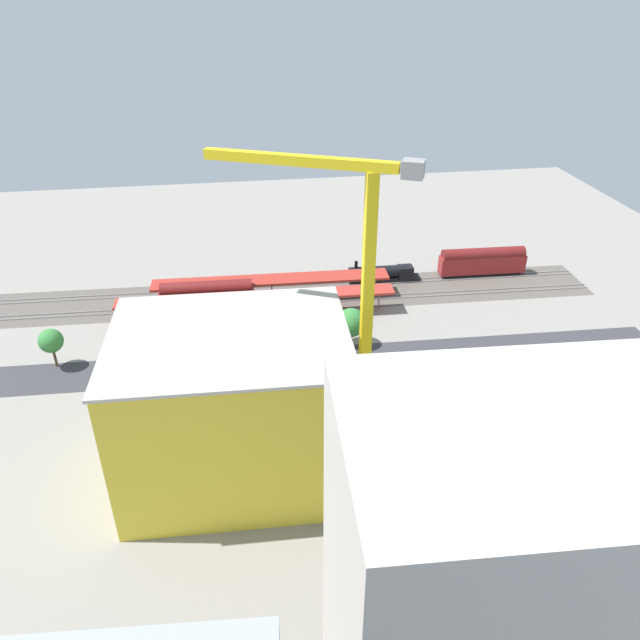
# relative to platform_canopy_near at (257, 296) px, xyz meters

# --- Properties ---
(ground_plane) EXTENTS (203.79, 203.79, 0.00)m
(ground_plane) POSITION_rel_platform_canopy_near_xyz_m (-6.28, 13.22, -4.36)
(ground_plane) COLOR gray
(ground_plane) RESTS_ON ground
(rail_bed) EXTENTS (127.81, 19.25, 0.01)m
(rail_bed) POSITION_rel_platform_canopy_near_xyz_m (-6.28, -8.06, -4.36)
(rail_bed) COLOR #5B544C
(rail_bed) RESTS_ON ground
(street_asphalt) EXTENTS (127.60, 13.39, 0.01)m
(street_asphalt) POSITION_rel_platform_canopy_near_xyz_m (-6.28, 17.11, -4.36)
(street_asphalt) COLOR #38383D
(street_asphalt) RESTS_ON ground
(track_rails) EXTENTS (127.30, 12.82, 0.12)m
(track_rails) POSITION_rel_platform_canopy_near_xyz_m (-6.28, -8.06, -4.18)
(track_rails) COLOR #9E9EA8
(track_rails) RESTS_ON ground
(platform_canopy_near) EXTENTS (53.09, 6.00, 4.62)m
(platform_canopy_near) POSITION_rel_platform_canopy_near_xyz_m (0.00, 0.00, 0.00)
(platform_canopy_near) COLOR #B73328
(platform_canopy_near) RESTS_ON ground
(platform_canopy_far) EXTENTS (47.81, 6.51, 4.42)m
(platform_canopy_far) POSITION_rel_platform_canopy_near_xyz_m (-3.38, -7.19, -0.19)
(platform_canopy_far) COLOR #A82D23
(platform_canopy_far) RESTS_ON ground
(locomotive) EXTENTS (15.54, 3.12, 4.95)m
(locomotive) POSITION_rel_platform_canopy_near_xyz_m (-27.98, -11.49, -2.64)
(locomotive) COLOR black
(locomotive) RESTS_ON ground
(passenger_coach) EXTENTS (19.04, 3.69, 6.25)m
(passenger_coach) POSITION_rel_platform_canopy_near_xyz_m (-49.94, -11.49, -1.07)
(passenger_coach) COLOR black
(passenger_coach) RESTS_ON ground
(freight_coach_far) EXTENTS (18.54, 3.74, 5.99)m
(freight_coach_far) POSITION_rel_platform_canopy_near_xyz_m (9.55, -4.62, -1.22)
(freight_coach_far) COLOR black
(freight_coach_far) RESTS_ON ground
(parked_car_0) EXTENTS (4.42, 1.99, 1.72)m
(parked_car_0) POSITION_rel_platform_canopy_near_xyz_m (-32.68, 20.27, -3.60)
(parked_car_0) COLOR black
(parked_car_0) RESTS_ON ground
(parked_car_1) EXTENTS (4.81, 2.03, 1.67)m
(parked_car_1) POSITION_rel_platform_canopy_near_xyz_m (-23.92, 20.81, -3.62)
(parked_car_1) COLOR black
(parked_car_1) RESTS_ON ground
(parked_car_2) EXTENTS (4.75, 2.15, 1.70)m
(parked_car_2) POSITION_rel_platform_canopy_near_xyz_m (-16.14, 20.31, -3.61)
(parked_car_2) COLOR black
(parked_car_2) RESTS_ON ground
(parked_car_3) EXTENTS (4.58, 1.81, 1.68)m
(parked_car_3) POSITION_rel_platform_canopy_near_xyz_m (-7.48, 20.27, -3.61)
(parked_car_3) COLOR black
(parked_car_3) RESTS_ON ground
(parked_car_4) EXTENTS (4.52, 1.74, 1.75)m
(parked_car_4) POSITION_rel_platform_canopy_near_xyz_m (0.64, 20.57, -3.58)
(parked_car_4) COLOR black
(parked_car_4) RESTS_ON ground
(parked_car_5) EXTENTS (4.12, 2.10, 1.59)m
(parked_car_5) POSITION_rel_platform_canopy_near_xyz_m (8.94, 20.21, -3.65)
(parked_car_5) COLOR black
(parked_car_5) RESTS_ON ground
(parked_car_6) EXTENTS (4.74, 2.12, 1.57)m
(parked_car_6) POSITION_rel_platform_canopy_near_xyz_m (17.10, 21.08, -3.65)
(parked_car_6) COLOR black
(parked_car_6) RESTS_ON ground
(construction_building) EXTENTS (28.88, 22.78, 20.51)m
(construction_building) POSITION_rel_platform_canopy_near_xyz_m (5.11, 41.24, 5.90)
(construction_building) COLOR yellow
(construction_building) RESTS_ON ground
(construction_roof_slab) EXTENTS (29.50, 23.41, 0.40)m
(construction_roof_slab) POSITION_rel_platform_canopy_near_xyz_m (5.11, 41.24, 16.35)
(construction_roof_slab) COLOR #B7B2A8
(construction_roof_slab) RESTS_ON construction_building
(tower_crane) EXTENTS (24.41, 12.32, 40.35)m
(tower_crane) POSITION_rel_platform_canopy_near_xyz_m (-10.69, 37.13, 19.27)
(tower_crane) COLOR gray
(tower_crane) RESTS_ON ground
(box_truck_0) EXTENTS (8.79, 2.70, 3.51)m
(box_truck_0) POSITION_rel_platform_canopy_near_xyz_m (4.62, 23.92, -2.65)
(box_truck_0) COLOR black
(box_truck_0) RESTS_ON ground
(box_truck_1) EXTENTS (8.57, 3.02, 3.52)m
(box_truck_1) POSITION_rel_platform_canopy_near_xyz_m (12.60, 24.65, -2.65)
(box_truck_1) COLOR black
(box_truck_1) RESTS_ON ground
(street_tree_0) EXTENTS (4.54, 4.54, 7.01)m
(street_tree_0) POSITION_rel_platform_canopy_near_xyz_m (-3.91, 11.92, 0.37)
(street_tree_0) COLOR brown
(street_tree_0) RESTS_ON ground
(street_tree_1) EXTENTS (5.19, 5.19, 6.97)m
(street_tree_1) POSITION_rel_platform_canopy_near_xyz_m (-15.84, 12.57, -0.00)
(street_tree_1) COLOR brown
(street_tree_1) RESTS_ON ground
(street_tree_2) EXTENTS (6.21, 6.21, 8.68)m
(street_tree_2) POSITION_rel_platform_canopy_near_xyz_m (-5.15, 12.94, 1.21)
(street_tree_2) COLOR brown
(street_tree_2) RESTS_ON ground
(street_tree_3) EXTENTS (4.07, 4.07, 7.05)m
(street_tree_3) POSITION_rel_platform_canopy_near_xyz_m (34.85, 12.01, 0.62)
(street_tree_3) COLOR brown
(street_tree_3) RESTS_ON ground
(traffic_light) EXTENTS (0.50, 0.36, 6.95)m
(traffic_light) POSITION_rel_platform_canopy_near_xyz_m (9.48, 22.04, 0.22)
(traffic_light) COLOR #333333
(traffic_light) RESTS_ON ground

